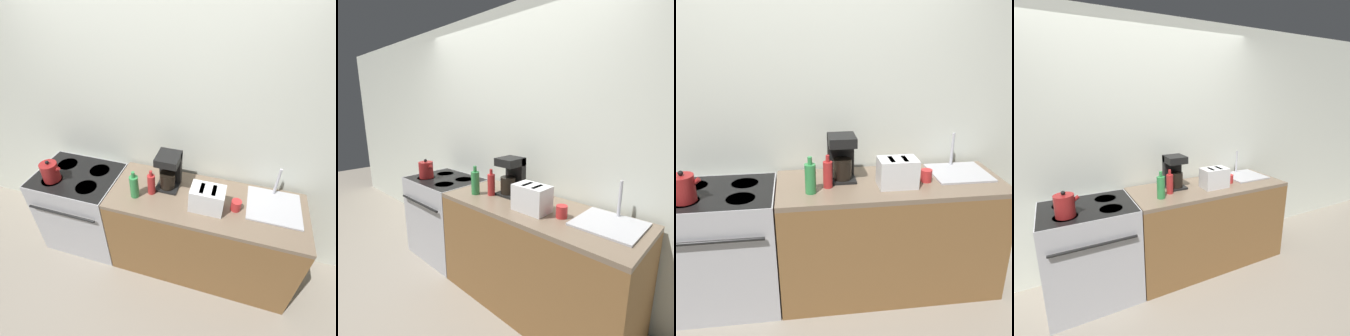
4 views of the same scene
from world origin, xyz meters
The scene contains 11 objects.
ground_plane centered at (0.00, 0.00, 0.00)m, with size 12.00×12.00×0.00m, color gray.
wall_back centered at (0.00, 0.70, 1.30)m, with size 8.00×0.05×2.60m.
stove centered at (-0.65, 0.31, 0.46)m, with size 0.80×0.65×0.91m.
counter_block centered at (0.60, 0.32, 0.45)m, with size 1.68×0.65×0.91m.
kettle centered at (-0.83, 0.18, 1.00)m, with size 0.20×0.16×0.22m.
toaster centered at (0.62, 0.24, 1.01)m, with size 0.27×0.18×0.21m.
coffee_maker centered at (0.24, 0.43, 1.08)m, with size 0.20×0.21×0.34m.
sink_tray centered at (1.16, 0.41, 0.92)m, with size 0.43×0.40×0.28m.
bottle_green centered at (0.00, 0.20, 1.02)m, with size 0.08×0.08×0.26m.
bottle_red centered at (0.13, 0.28, 1.01)m, with size 0.07×0.07×0.24m.
cup_red centered at (0.85, 0.29, 0.95)m, with size 0.08×0.08×0.09m.
Camera 2 is at (1.77, -1.27, 1.70)m, focal length 28.00 mm.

